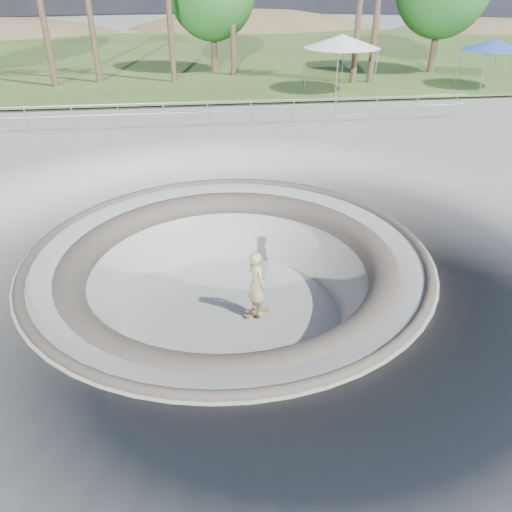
% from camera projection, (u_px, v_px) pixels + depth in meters
% --- Properties ---
extents(ground, '(180.00, 180.00, 0.00)m').
position_uv_depth(ground, '(228.00, 253.00, 12.82)').
color(ground, gray).
rests_on(ground, ground).
extents(skate_bowl, '(14.00, 14.00, 4.10)m').
position_uv_depth(skate_bowl, '(230.00, 310.00, 13.73)').
color(skate_bowl, gray).
rests_on(skate_bowl, ground).
extents(grass_strip, '(180.00, 36.00, 0.12)m').
position_uv_depth(grass_strip, '(197.00, 55.00, 42.02)').
color(grass_strip, '#3C5421').
rests_on(grass_strip, ground).
extents(distant_hills, '(103.20, 45.00, 28.60)m').
position_uv_depth(distant_hills, '(225.00, 88.00, 65.99)').
color(distant_hills, brown).
rests_on(distant_hills, ground).
extents(safety_railing, '(25.00, 0.06, 1.03)m').
position_uv_depth(safety_railing, '(208.00, 112.00, 22.82)').
color(safety_railing, '#959A9E').
rests_on(safety_railing, ground).
extents(skateboard, '(0.75, 0.44, 0.07)m').
position_uv_depth(skateboard, '(257.00, 313.00, 13.66)').
color(skateboard, '#9C723E').
rests_on(skateboard, ground).
extents(skater, '(0.67, 0.79, 1.85)m').
position_uv_depth(skater, '(257.00, 284.00, 13.20)').
color(skater, tan).
rests_on(skater, skateboard).
extents(canopy_white, '(5.44, 5.44, 3.03)m').
position_uv_depth(canopy_white, '(342.00, 41.00, 27.74)').
color(canopy_white, '#959A9E').
rests_on(canopy_white, ground).
extents(canopy_blue, '(5.24, 5.24, 2.66)m').
position_uv_depth(canopy_blue, '(494.00, 45.00, 28.88)').
color(canopy_blue, '#959A9E').
rests_on(canopy_blue, ground).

